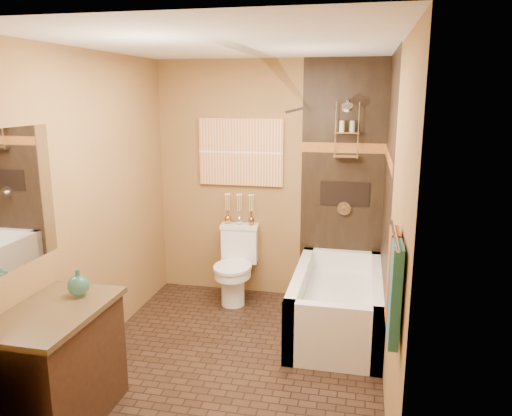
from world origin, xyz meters
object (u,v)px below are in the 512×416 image
(sunset_painting, at_px, (241,152))
(bathtub, at_px, (337,307))
(toilet, at_px, (236,264))
(vanity, at_px, (57,367))

(sunset_painting, xyz_separation_m, bathtub, (1.09, -0.73, -1.33))
(bathtub, xyz_separation_m, toilet, (-1.09, 0.46, 0.18))
(sunset_painting, height_order, vanity, sunset_painting)
(sunset_painting, relative_size, toilet, 1.14)
(sunset_painting, height_order, toilet, sunset_painting)
(sunset_painting, bearing_deg, bathtub, -33.60)
(toilet, xyz_separation_m, vanity, (-0.63, -2.21, 0.01))
(toilet, bearing_deg, sunset_painting, 84.02)
(bathtub, xyz_separation_m, vanity, (-1.72, -1.75, 0.19))
(sunset_painting, bearing_deg, vanity, -104.35)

